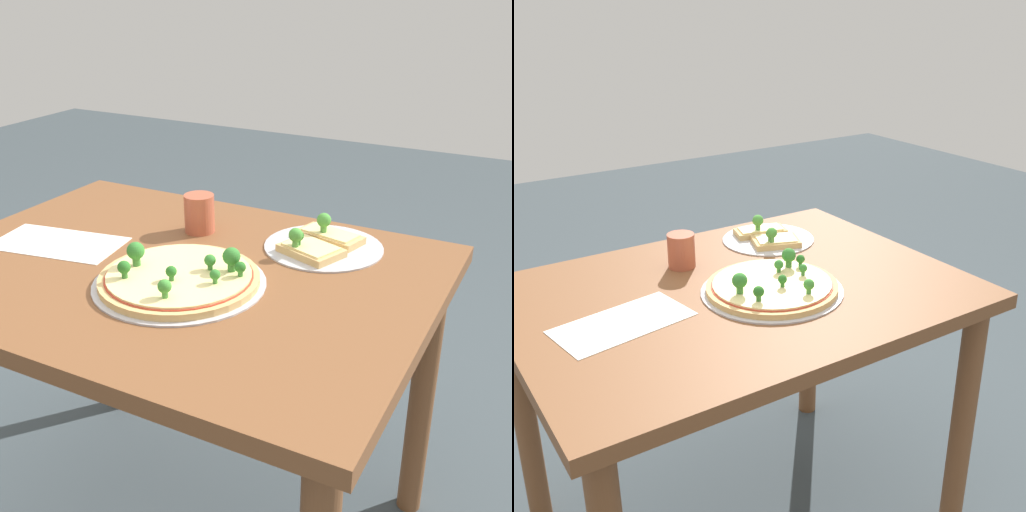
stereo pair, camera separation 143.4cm
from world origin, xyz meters
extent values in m
cube|color=brown|center=(0.00, 0.00, 0.71)|extent=(1.06, 0.79, 0.04)
cylinder|color=brown|center=(-0.47, -0.33, 0.35)|extent=(0.06, 0.06, 0.70)
cylinder|color=brown|center=(0.47, -0.33, 0.35)|extent=(0.06, 0.06, 0.70)
cylinder|color=#B7B7BC|center=(-0.06, 0.06, 0.73)|extent=(0.34, 0.34, 0.00)
cylinder|color=tan|center=(-0.06, 0.06, 0.74)|extent=(0.32, 0.32, 0.01)
cylinder|color=#B73823|center=(-0.06, 0.06, 0.75)|extent=(0.29, 0.29, 0.00)
cylinder|color=#F4DB8E|center=(-0.06, 0.06, 0.75)|extent=(0.28, 0.28, 0.00)
sphere|color=#286B23|center=(-0.06, 0.10, 0.77)|extent=(0.02, 0.02, 0.02)
cylinder|color=#37742D|center=(-0.06, 0.10, 0.76)|extent=(0.01, 0.01, 0.01)
sphere|color=#337A2D|center=(-0.14, 0.07, 0.77)|extent=(0.02, 0.02, 0.02)
cylinder|color=#3F8136|center=(-0.14, 0.07, 0.76)|extent=(0.01, 0.01, 0.01)
sphere|color=#337A2D|center=(-0.14, 0.01, 0.79)|extent=(0.04, 0.04, 0.04)
cylinder|color=#3F8136|center=(-0.14, 0.01, 0.76)|extent=(0.02, 0.02, 0.02)
sphere|color=#286B23|center=(0.02, 0.13, 0.78)|extent=(0.03, 0.03, 0.03)
cylinder|color=#37742D|center=(0.02, 0.13, 0.76)|extent=(0.01, 0.01, 0.01)
sphere|color=#337A2D|center=(0.04, 0.07, 0.79)|extent=(0.04, 0.04, 0.04)
cylinder|color=#3F8136|center=(0.04, 0.07, 0.76)|extent=(0.02, 0.02, 0.02)
sphere|color=#3D8933|center=(-0.09, 0.16, 0.78)|extent=(0.03, 0.03, 0.03)
cylinder|color=#488E3A|center=(-0.09, 0.16, 0.76)|extent=(0.01, 0.01, 0.01)
sphere|color=#286B23|center=(-0.17, 0.02, 0.78)|extent=(0.02, 0.02, 0.02)
cylinder|color=#37742D|center=(-0.17, 0.02, 0.76)|extent=(0.01, 0.01, 0.01)
sphere|color=#337A2D|center=(-0.10, 0.02, 0.78)|extent=(0.02, 0.02, 0.02)
cylinder|color=#3F8136|center=(-0.10, 0.02, 0.76)|extent=(0.01, 0.01, 0.01)
cylinder|color=#B7B7BC|center=(-0.24, -0.23, 0.73)|extent=(0.26, 0.26, 0.00)
cube|color=tan|center=(-0.24, -0.27, 0.74)|extent=(0.16, 0.10, 0.02)
cube|color=#F4DB8E|center=(-0.24, -0.27, 0.75)|extent=(0.13, 0.09, 0.00)
sphere|color=#479338|center=(-0.22, -0.27, 0.78)|extent=(0.03, 0.03, 0.03)
cylinder|color=#51973E|center=(-0.22, -0.27, 0.76)|extent=(0.01, 0.01, 0.01)
cube|color=tan|center=(-0.23, -0.18, 0.74)|extent=(0.15, 0.13, 0.02)
cube|color=#F4DB8E|center=(-0.23, -0.18, 0.75)|extent=(0.13, 0.11, 0.00)
sphere|color=#286B23|center=(-0.20, -0.17, 0.78)|extent=(0.02, 0.02, 0.02)
cylinder|color=#37742D|center=(-0.20, -0.17, 0.76)|extent=(0.01, 0.01, 0.01)
sphere|color=#479338|center=(-0.20, -0.16, 0.78)|extent=(0.03, 0.03, 0.03)
cylinder|color=#51973E|center=(-0.20, -0.16, 0.76)|extent=(0.01, 0.01, 0.01)
cylinder|color=#AD5138|center=(0.06, -0.19, 0.78)|extent=(0.07, 0.07, 0.09)
cube|color=white|center=(0.30, 0.02, 0.73)|extent=(0.31, 0.20, 0.00)
camera|label=1|loc=(-0.71, 0.99, 1.29)|focal=45.00mm
camera|label=2|loc=(0.71, 1.21, 1.38)|focal=45.00mm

